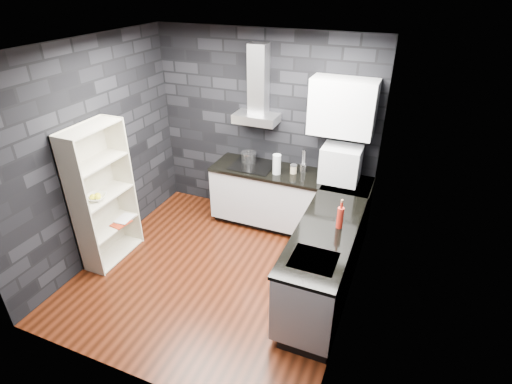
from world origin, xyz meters
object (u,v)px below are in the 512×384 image
Objects in this scene: glass_vase at (277,164)px; utensil_crock at (303,168)px; pot at (248,157)px; storage_jar at (293,170)px; bookshelf at (103,196)px; red_bottle at (340,218)px; appliance_garage at (341,165)px; fruit_bowl at (96,197)px.

glass_vase is 0.37m from utensil_crock.
glass_vase is (0.50, -0.19, 0.06)m from pot.
bookshelf reaches higher than storage_jar.
red_bottle reaches higher than utensil_crock.
appliance_garage is at bearing 102.22° from red_bottle.
red_bottle is (1.06, -0.97, -0.02)m from glass_vase.
pot is at bearing 158.81° from glass_vase.
bookshelf is 7.66× the size of fruit_bowl.
bookshelf is (-2.83, -0.43, -0.12)m from red_bottle.
red_bottle is at bearing -51.16° from storage_jar.
fruit_bowl is (-1.76, -1.51, -0.10)m from glass_vase.
bookshelf is at bearing -142.90° from utensil_crock.
red_bottle is (0.24, -1.09, -0.10)m from appliance_garage.
storage_jar is 0.06× the size of bookshelf.
utensil_crock is at bearing 46.86° from bookshelf.
appliance_garage reaches higher than glass_vase.
bookshelf is (-1.97, -1.49, -0.05)m from storage_jar.
glass_vase is at bearing 40.51° from fruit_bowl.
red_bottle reaches higher than fruit_bowl.
bookshelf is at bearing -128.38° from pot.
fruit_bowl is (0.00, -0.11, 0.04)m from bookshelf.
utensil_crock is 0.07× the size of bookshelf.
red_bottle is at bearing -42.29° from glass_vase.
appliance_garage reaches higher than fruit_bowl.
red_bottle is 2.88m from fruit_bowl.
glass_vase is at bearing -21.19° from pot.
appliance_garage reaches higher than pot.
bookshelf is (-1.76, -1.40, -0.14)m from glass_vase.
pot is at bearing 172.09° from storage_jar.
pot is at bearing 143.39° from red_bottle.
storage_jar is (0.21, 0.10, -0.08)m from glass_vase.
bookshelf is at bearing -141.54° from glass_vase.
red_bottle is (0.75, -1.14, 0.06)m from utensil_crock.
red_bottle is at bearing -78.16° from appliance_garage.
pot is 1.92× the size of storage_jar.
glass_vase is 1.44m from red_bottle.
bookshelf reaches higher than utensil_crock.
red_bottle reaches higher than storage_jar.
bookshelf reaches higher than pot.
pot is at bearing 61.38° from bookshelf.
storage_jar is at bearing -178.20° from appliance_garage.
glass_vase is at bearing -151.40° from utensil_crock.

